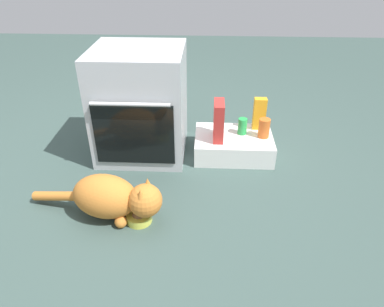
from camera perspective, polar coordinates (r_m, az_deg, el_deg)
The scene contains 9 objects.
ground at distance 2.40m, azimuth -9.71°, elevation -4.41°, with size 8.00×8.00×0.00m, color #384C47.
oven at distance 2.55m, azimuth -8.29°, elevation 8.01°, with size 0.62×0.63×0.77m.
pantry_cabinet at distance 2.63m, azimuth 6.68°, elevation 1.41°, with size 0.56×0.41×0.15m, color white.
food_bowl at distance 2.07m, azimuth -8.54°, elevation -10.08°, with size 0.15×0.15×0.08m.
cat at distance 2.05m, azimuth -12.65°, elevation -6.90°, with size 0.81×0.32×0.27m.
sauce_jar at distance 2.58m, azimuth 11.55°, elevation 4.03°, with size 0.08×0.08×0.14m, color #D16023.
soda_can at distance 2.60m, azimuth 8.13°, elevation 4.37°, with size 0.07×0.07×0.12m, color green.
cereal_box at distance 2.48m, azimuth 4.32°, elevation 5.27°, with size 0.07×0.18×0.28m, color #B72D28.
juice_carton at distance 2.67m, azimuth 10.82°, elevation 6.33°, with size 0.09×0.06×0.24m, color orange.
Camera 1 is at (0.49, -1.88, 1.40)m, focal length 33.06 mm.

